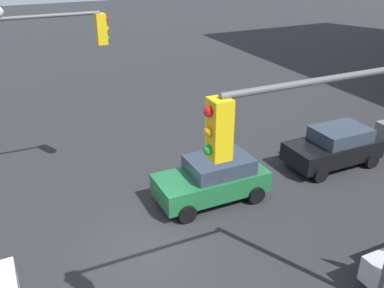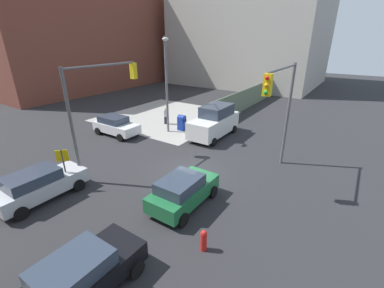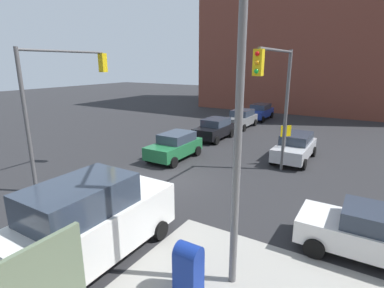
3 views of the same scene
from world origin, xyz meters
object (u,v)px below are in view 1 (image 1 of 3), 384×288
fire_hydrant (227,150)px  sedan_black (334,146)px  hatchback_green (213,179)px  traffic_signal_nw_corner (347,163)px  traffic_signal_se_corner (19,76)px

fire_hydrant → sedan_black: size_ratio=0.24×
hatchback_green → sedan_black: bearing=-178.1°
sedan_black → hatchback_green: bearing=1.9°
hatchback_green → traffic_signal_nw_corner: bearing=85.5°
fire_hydrant → sedan_black: 4.41m
traffic_signal_nw_corner → sedan_black: bearing=-134.0°
traffic_signal_se_corner → fire_hydrant: 8.66m
traffic_signal_se_corner → sedan_black: bearing=167.5°
traffic_signal_se_corner → hatchback_green: size_ratio=1.63×
hatchback_green → traffic_signal_se_corner: bearing=-25.7°
fire_hydrant → sedan_black: bearing=149.6°
sedan_black → traffic_signal_se_corner: bearing=-12.5°
traffic_signal_nw_corner → fire_hydrant: bearing=-105.8°
fire_hydrant → hatchback_green: size_ratio=0.24×
traffic_signal_se_corner → fire_hydrant: size_ratio=6.91×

